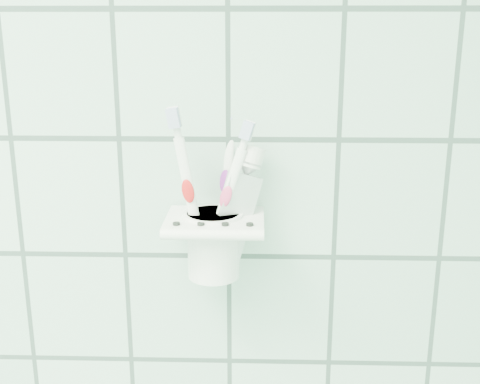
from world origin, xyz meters
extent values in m
cube|color=white|center=(0.63, 1.19, 1.30)|extent=(0.04, 0.02, 0.03)
cube|color=white|center=(0.63, 1.15, 1.31)|extent=(0.11, 0.08, 0.01)
cylinder|color=white|center=(0.63, 1.11, 1.31)|extent=(0.11, 0.01, 0.01)
cylinder|color=black|center=(0.59, 1.12, 1.32)|extent=(0.01, 0.01, 0.00)
cylinder|color=black|center=(0.62, 1.12, 1.32)|extent=(0.01, 0.01, 0.00)
cylinder|color=black|center=(0.65, 1.12, 1.32)|extent=(0.01, 0.01, 0.00)
cylinder|color=black|center=(0.67, 1.12, 1.32)|extent=(0.01, 0.01, 0.00)
cylinder|color=white|center=(0.63, 1.16, 1.28)|extent=(0.06, 0.06, 0.08)
cylinder|color=white|center=(0.63, 1.16, 1.32)|extent=(0.07, 0.07, 0.01)
cylinder|color=black|center=(0.63, 1.16, 1.32)|extent=(0.05, 0.05, 0.00)
cylinder|color=white|center=(0.62, 1.15, 1.33)|extent=(0.04, 0.02, 0.16)
cylinder|color=white|center=(0.62, 1.15, 1.42)|extent=(0.01, 0.01, 0.02)
cube|color=silver|center=(0.62, 1.14, 1.43)|extent=(0.02, 0.01, 0.02)
cube|color=white|center=(0.62, 1.15, 1.43)|extent=(0.02, 0.01, 0.02)
ellipsoid|color=red|center=(0.62, 1.15, 1.35)|extent=(0.02, 0.01, 0.03)
cylinder|color=white|center=(0.64, 1.17, 1.33)|extent=(0.03, 0.06, 0.16)
cylinder|color=white|center=(0.64, 1.17, 1.42)|extent=(0.01, 0.02, 0.02)
cube|color=silver|center=(0.64, 1.16, 1.43)|extent=(0.02, 0.02, 0.02)
cube|color=white|center=(0.64, 1.17, 1.43)|extent=(0.01, 0.02, 0.02)
ellipsoid|color=purple|center=(0.64, 1.16, 1.35)|extent=(0.02, 0.02, 0.03)
cylinder|color=white|center=(0.62, 1.15, 1.33)|extent=(0.06, 0.02, 0.15)
cylinder|color=white|center=(0.62, 1.15, 1.41)|extent=(0.02, 0.01, 0.02)
cube|color=silver|center=(0.62, 1.14, 1.42)|extent=(0.02, 0.01, 0.02)
cube|color=white|center=(0.62, 1.15, 1.42)|extent=(0.02, 0.01, 0.02)
ellipsoid|color=#D83F72|center=(0.62, 1.14, 1.35)|extent=(0.02, 0.01, 0.03)
cube|color=silver|center=(0.64, 1.14, 1.31)|extent=(0.07, 0.05, 0.12)
cube|color=silver|center=(0.64, 1.14, 1.26)|extent=(0.04, 0.02, 0.02)
cone|color=silver|center=(0.64, 1.14, 1.38)|extent=(0.05, 0.04, 0.03)
cylinder|color=white|center=(0.64, 1.14, 1.39)|extent=(0.04, 0.04, 0.03)
camera|label=1|loc=(0.68, 0.50, 1.53)|focal=45.00mm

